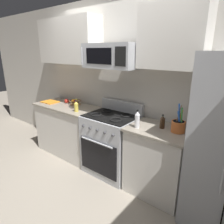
% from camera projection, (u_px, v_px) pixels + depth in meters
% --- Properties ---
extents(ground_plane, '(16.00, 16.00, 0.00)m').
position_uv_depth(ground_plane, '(82.00, 191.00, 2.70)').
color(ground_plane, gray).
extents(wall_back, '(8.00, 0.10, 2.60)m').
position_uv_depth(wall_back, '(126.00, 87.00, 3.07)').
color(wall_back, beige).
rests_on(wall_back, ground).
extents(counter_left, '(1.23, 0.60, 0.91)m').
position_uv_depth(counter_left, '(68.00, 129.00, 3.63)').
color(counter_left, silver).
rests_on(counter_left, ground).
extents(range_oven, '(0.76, 0.64, 1.09)m').
position_uv_depth(range_oven, '(111.00, 143.00, 3.04)').
color(range_oven, '#B2B5BA').
rests_on(range_oven, ground).
extents(counter_right, '(0.78, 0.60, 0.91)m').
position_uv_depth(counter_right, '(158.00, 161.00, 2.58)').
color(counter_right, silver).
rests_on(counter_right, ground).
extents(microwave, '(0.78, 0.44, 0.33)m').
position_uv_depth(microwave, '(112.00, 56.00, 2.67)').
color(microwave, '#B2B5BA').
extents(upper_cabinets_left, '(1.22, 0.34, 0.72)m').
position_uv_depth(upper_cabinets_left, '(69.00, 41.00, 3.29)').
color(upper_cabinets_left, silver).
extents(upper_cabinets_right, '(0.77, 0.34, 0.72)m').
position_uv_depth(upper_cabinets_right, '(173.00, 37.00, 2.23)').
color(upper_cabinets_right, silver).
extents(utensil_crock, '(0.16, 0.16, 0.35)m').
position_uv_depth(utensil_crock, '(178.00, 126.00, 2.33)').
color(utensil_crock, '#D1662D').
rests_on(utensil_crock, counter_right).
extents(fruit_basket, '(0.22, 0.22, 0.10)m').
position_uv_depth(fruit_basket, '(75.00, 102.00, 3.54)').
color(fruit_basket, brown).
rests_on(fruit_basket, counter_left).
extents(apple_loose, '(0.08, 0.08, 0.08)m').
position_uv_depth(apple_loose, '(67.00, 101.00, 3.63)').
color(apple_loose, red).
rests_on(apple_loose, counter_left).
extents(cutting_board, '(0.30, 0.24, 0.02)m').
position_uv_depth(cutting_board, '(50.00, 102.00, 3.70)').
color(cutting_board, orange).
rests_on(cutting_board, counter_left).
extents(bottle_oil, '(0.07, 0.07, 0.18)m').
position_uv_depth(bottle_oil, '(76.00, 106.00, 3.12)').
color(bottle_oil, gold).
rests_on(bottle_oil, counter_left).
extents(bottle_soy, '(0.06, 0.06, 0.18)m').
position_uv_depth(bottle_soy, '(162.00, 122.00, 2.44)').
color(bottle_soy, '#382314').
rests_on(bottle_soy, counter_right).
extents(bottle_vinegar, '(0.06, 0.06, 0.23)m').
position_uv_depth(bottle_vinegar, '(137.00, 120.00, 2.45)').
color(bottle_vinegar, silver).
rests_on(bottle_vinegar, counter_right).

